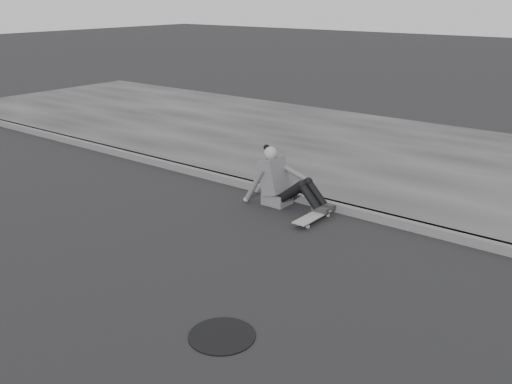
% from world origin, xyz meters
% --- Properties ---
extents(ground, '(80.00, 80.00, 0.00)m').
position_xyz_m(ground, '(0.00, 0.00, 0.00)').
color(ground, black).
rests_on(ground, ground).
extents(curb, '(24.00, 0.16, 0.12)m').
position_xyz_m(curb, '(0.00, 2.58, 0.06)').
color(curb, '#515151').
rests_on(curb, ground).
extents(sidewalk, '(24.00, 6.00, 0.12)m').
position_xyz_m(sidewalk, '(0.00, 5.60, 0.06)').
color(sidewalk, '#383838').
rests_on(sidewalk, ground).
extents(manhole, '(0.62, 0.62, 0.01)m').
position_xyz_m(manhole, '(0.96, -0.86, 0.01)').
color(manhole, black).
rests_on(manhole, ground).
extents(skateboard, '(0.20, 0.78, 0.09)m').
position_xyz_m(skateboard, '(0.12, 2.02, 0.07)').
color(skateboard, gray).
rests_on(skateboard, ground).
extents(seated_woman, '(1.38, 0.46, 0.88)m').
position_xyz_m(seated_woman, '(-0.62, 2.27, 0.36)').
color(seated_woman, '#505052').
rests_on(seated_woman, ground).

